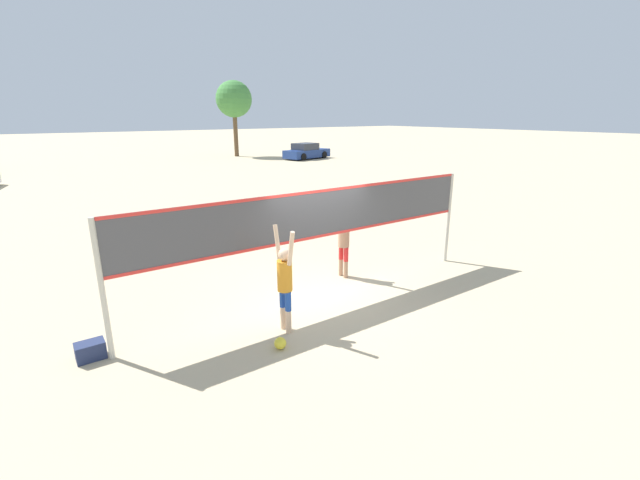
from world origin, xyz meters
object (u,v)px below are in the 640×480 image
at_px(player_blocker, 344,238).
at_px(gear_bag, 90,351).
at_px(volleyball_net, 320,219).
at_px(volleyball, 280,343).
at_px(tree_right_cluster, 234,100).
at_px(player_spiker, 285,278).
at_px(parked_car_near, 307,152).

xyz_separation_m(player_blocker, gear_bag, (-5.83, -0.52, -0.86)).
relative_size(volleyball_net, player_blocker, 4.47).
distance_m(volleyball, tree_right_cluster, 36.38).
bearing_deg(tree_right_cluster, player_spiker, -113.38).
bearing_deg(player_blocker, tree_right_cluster, 159.76).
relative_size(volleyball_net, parked_car_near, 1.81).
bearing_deg(parked_car_near, volleyball, -138.14).
relative_size(gear_bag, tree_right_cluster, 0.07).
relative_size(volleyball_net, volleyball, 40.44).
height_order(gear_bag, parked_car_near, parked_car_near).
height_order(volleyball, gear_bag, gear_bag).
distance_m(player_spiker, tree_right_cluster, 35.63).
bearing_deg(tree_right_cluster, volleyball_net, -111.77).
bearing_deg(volleyball_net, player_blocker, 29.98).
distance_m(volleyball_net, player_spiker, 1.82).
xyz_separation_m(player_spiker, player_blocker, (2.64, 1.58, -0.05)).
xyz_separation_m(parked_car_near, tree_right_cluster, (-4.15, 5.94, 4.59)).
height_order(volleyball, parked_car_near, parked_car_near).
distance_m(volleyball_net, volleyball, 2.87).
bearing_deg(gear_bag, volleyball, -29.66).
bearing_deg(player_spiker, gear_bag, 71.62).
bearing_deg(parked_car_near, volleyball_net, -136.77).
relative_size(player_spiker, tree_right_cluster, 0.29).
bearing_deg(player_spiker, player_blocker, -59.17).
distance_m(player_blocker, tree_right_cluster, 33.20).
xyz_separation_m(player_spiker, volleyball, (-0.43, -0.51, -0.95)).
relative_size(player_blocker, volleyball, 9.04).
distance_m(player_blocker, volleyball, 3.83).
relative_size(player_spiker, gear_bag, 4.43).
distance_m(gear_bag, tree_right_cluster, 36.19).
bearing_deg(volleyball_net, tree_right_cluster, 68.23).
bearing_deg(player_spiker, parked_car_near, -34.42).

